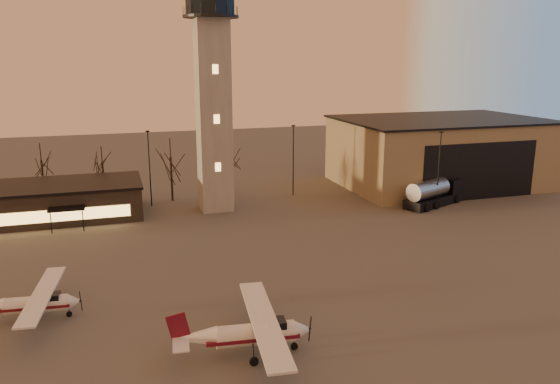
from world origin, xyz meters
name	(u,v)px	position (x,y,z in m)	size (l,w,h in m)	color
ground	(287,305)	(0.00, 0.00, 0.00)	(220.00, 220.00, 0.00)	#464440
control_tower	(213,83)	(0.00, 30.00, 16.33)	(6.80, 6.80, 32.60)	gray
hangar	(440,152)	(36.00, 33.98, 5.15)	(30.60, 20.60, 10.30)	#847556
terminal	(35,202)	(-21.99, 31.98, 2.16)	(25.40, 12.20, 4.30)	black
light_poles	(218,167)	(0.50, 31.00, 5.41)	(58.50, 12.25, 10.14)	black
tree_row	(104,158)	(-13.70, 39.16, 5.94)	(37.20, 9.20, 8.80)	black
cessna_front	(258,337)	(-4.13, -6.45, 1.20)	(10.10, 12.73, 3.50)	silver
cessna_rear	(38,307)	(-18.74, 3.27, 1.03)	(8.69, 10.95, 3.01)	silver
fuel_truck	(434,195)	(28.28, 23.16, 1.42)	(10.03, 6.29, 3.60)	black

